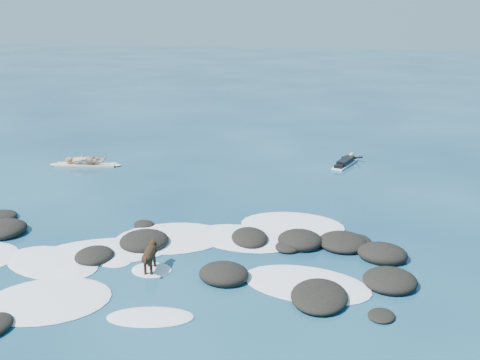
# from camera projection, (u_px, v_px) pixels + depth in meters

# --- Properties ---
(ground) EXTENTS (160.00, 160.00, 0.00)m
(ground) POSITION_uv_depth(u_px,v_px,m) (165.00, 246.00, 15.85)
(ground) COLOR #0A2642
(ground) RESTS_ON ground
(reef_rocks) EXTENTS (14.58, 7.85, 0.54)m
(reef_rocks) POSITION_uv_depth(u_px,v_px,m) (194.00, 256.00, 14.97)
(reef_rocks) COLOR black
(reef_rocks) RESTS_ON ground
(breaking_foam) EXTENTS (13.23, 8.76, 0.12)m
(breaking_foam) POSITION_uv_depth(u_px,v_px,m) (139.00, 258.00, 15.10)
(breaking_foam) COLOR white
(breaking_foam) RESTS_ON ground
(standing_surfer_rig) EXTENTS (3.21, 1.05, 1.83)m
(standing_surfer_rig) POSITION_uv_depth(u_px,v_px,m) (84.00, 150.00, 23.63)
(standing_surfer_rig) COLOR beige
(standing_surfer_rig) RESTS_ON ground
(paddling_surfer_rig) EXTENTS (1.32, 2.32, 0.41)m
(paddling_surfer_rig) POSITION_uv_depth(u_px,v_px,m) (346.00, 162.00, 23.95)
(paddling_surfer_rig) COLOR white
(paddling_surfer_rig) RESTS_ON ground
(dog) EXTENTS (0.43, 1.21, 0.77)m
(dog) POSITION_uv_depth(u_px,v_px,m) (150.00, 254.00, 14.20)
(dog) COLOR black
(dog) RESTS_ON ground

